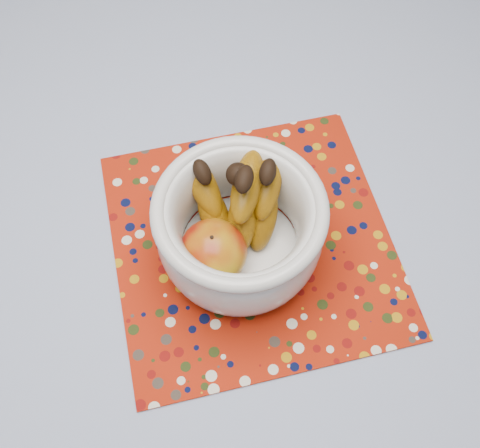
# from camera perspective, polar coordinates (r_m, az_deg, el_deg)

# --- Properties ---
(table) EXTENTS (1.20, 1.20, 0.75)m
(table) POSITION_cam_1_polar(r_m,az_deg,el_deg) (0.95, -3.93, 1.28)
(table) COLOR brown
(table) RESTS_ON ground
(tablecloth) EXTENTS (1.32, 1.32, 0.01)m
(tablecloth) POSITION_cam_1_polar(r_m,az_deg,el_deg) (0.89, -4.25, 3.92)
(tablecloth) COLOR #6274A4
(tablecloth) RESTS_ON table
(placemat) EXTENTS (0.50, 0.50, 0.00)m
(placemat) POSITION_cam_1_polar(r_m,az_deg,el_deg) (0.83, 1.26, -1.87)
(placemat) COLOR #9A1B08
(placemat) RESTS_ON tablecloth
(fruit_bowl) EXTENTS (0.24, 0.23, 0.18)m
(fruit_bowl) POSITION_cam_1_polar(r_m,az_deg,el_deg) (0.75, -0.27, 0.20)
(fruit_bowl) COLOR silver
(fruit_bowl) RESTS_ON placemat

